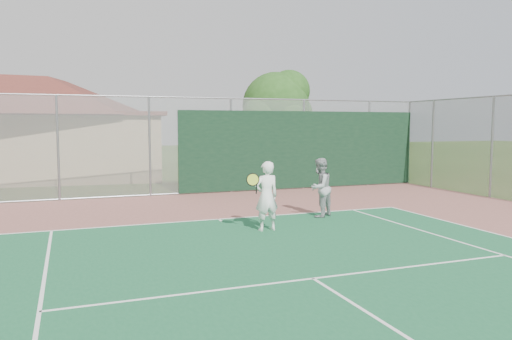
{
  "coord_description": "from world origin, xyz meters",
  "views": [
    {
      "loc": [
        -3.68,
        -0.71,
        2.53
      ],
      "look_at": [
        0.57,
        10.57,
        1.43
      ],
      "focal_mm": 35.0,
      "sensor_mm": 36.0,
      "label": 1
    }
  ],
  "objects_px": {
    "player_white_front": "(266,197)",
    "player_grey_back": "(320,188)",
    "tree": "(278,108)",
    "clubhouse": "(28,118)"
  },
  "relations": [
    {
      "from": "clubhouse",
      "to": "player_white_front",
      "type": "distance_m",
      "value": 16.48
    },
    {
      "from": "tree",
      "to": "player_grey_back",
      "type": "xyz_separation_m",
      "value": [
        -2.5,
        -8.8,
        -2.46
      ]
    },
    {
      "from": "clubhouse",
      "to": "player_white_front",
      "type": "relative_size",
      "value": 8.33
    },
    {
      "from": "clubhouse",
      "to": "player_grey_back",
      "type": "bearing_deg",
      "value": -54.64
    },
    {
      "from": "player_white_front",
      "to": "player_grey_back",
      "type": "relative_size",
      "value": 1.03
    },
    {
      "from": "tree",
      "to": "clubhouse",
      "type": "bearing_deg",
      "value": 153.83
    },
    {
      "from": "tree",
      "to": "player_white_front",
      "type": "relative_size",
      "value": 3.01
    },
    {
      "from": "player_white_front",
      "to": "tree",
      "type": "bearing_deg",
      "value": -118.97
    },
    {
      "from": "player_white_front",
      "to": "clubhouse",
      "type": "bearing_deg",
      "value": -72.58
    },
    {
      "from": "player_white_front",
      "to": "player_grey_back",
      "type": "xyz_separation_m",
      "value": [
        2.03,
        1.15,
        -0.03
      ]
    }
  ]
}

